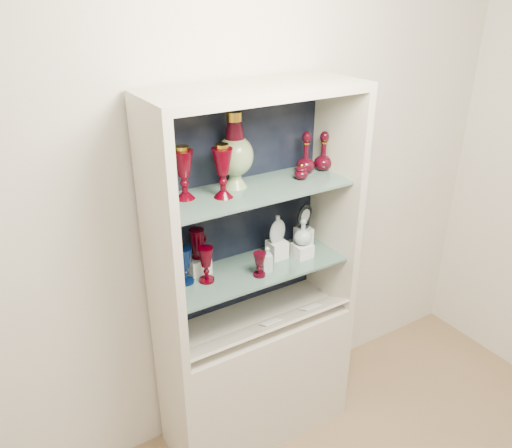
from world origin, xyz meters
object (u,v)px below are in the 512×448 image
pedestal_lamp_left (184,173)px  clear_round_decanter (303,232)px  ruby_goblet_small (260,265)px  clear_square_bottle (267,259)px  lidded_bowl (301,171)px  ruby_pitcher (197,244)px  enamel_urn (235,150)px  ruby_decanter_a (306,150)px  cobalt_goblet (185,266)px  flat_flask (277,228)px  cameo_medallion (304,216)px  pedestal_lamp_right (223,171)px  ruby_goblet_tall (206,265)px  ruby_decanter_b (324,150)px

pedestal_lamp_left → clear_round_decanter: bearing=-8.6°
clear_round_decanter → ruby_goblet_small: bearing=-170.3°
clear_square_bottle → lidded_bowl: bearing=13.0°
ruby_goblet_small → ruby_pitcher: size_ratio=0.82×
enamel_urn → ruby_decanter_a: (0.39, -0.02, -0.06)m
cobalt_goblet → flat_flask: size_ratio=1.23×
ruby_pitcher → clear_round_decanter: ruby_pitcher is taller
lidded_bowl → clear_round_decanter: size_ratio=0.58×
flat_flask → clear_round_decanter: 0.13m
lidded_bowl → ruby_goblet_small: lidded_bowl is taller
ruby_decanter_a → flat_flask: 0.41m
ruby_pitcher → clear_square_bottle: bearing=-50.0°
pedestal_lamp_left → cameo_medallion: 0.77m
pedestal_lamp_right → cobalt_goblet: 0.49m
ruby_pitcher → clear_square_bottle: size_ratio=1.13×
pedestal_lamp_left → flat_flask: pedestal_lamp_left is taller
enamel_urn → clear_round_decanter: bearing=-16.9°
ruby_goblet_tall → cobalt_goblet: bearing=155.6°
ruby_decanter_a → ruby_decanter_b: bearing=-6.7°
ruby_decanter_a → enamel_urn: bearing=177.6°
ruby_decanter_a → flat_flask: ruby_decanter_a is taller
ruby_pitcher → ruby_decanter_a: bearing=-25.3°
pedestal_lamp_right → enamel_urn: size_ratio=0.69×
pedestal_lamp_left → enamel_urn: enamel_urn is taller
ruby_decanter_b → clear_square_bottle: (-0.40, -0.10, -0.46)m
ruby_decanter_b → clear_square_bottle: ruby_decanter_b is taller
ruby_decanter_b → cobalt_goblet: bearing=179.4°
pedestal_lamp_left → ruby_goblet_tall: bearing=-38.8°
cobalt_goblet → ruby_goblet_tall: size_ratio=1.02×
cobalt_goblet → cameo_medallion: bearing=1.7°
ruby_goblet_tall → clear_round_decanter: 0.53m
cobalt_goblet → clear_round_decanter: (0.62, -0.08, 0.05)m
pedestal_lamp_left → flat_flask: (0.48, -0.03, -0.37)m
clear_square_bottle → clear_round_decanter: bearing=7.1°
ruby_goblet_tall → ruby_pitcher: size_ratio=1.19×
ruby_decanter_b → cameo_medallion: (-0.08, 0.03, -0.36)m
pedestal_lamp_left → pedestal_lamp_right: size_ratio=0.98×
pedestal_lamp_left → clear_square_bottle: pedestal_lamp_left is taller
cobalt_goblet → clear_square_bottle: (0.38, -0.11, -0.02)m
flat_flask → lidded_bowl: bearing=-33.1°
pedestal_lamp_left → cameo_medallion: (0.67, 0.01, -0.37)m
flat_flask → ruby_goblet_tall: bearing=171.0°
ruby_pitcher → clear_round_decanter: size_ratio=1.09×
enamel_urn → flat_flask: enamel_urn is taller
cobalt_goblet → cameo_medallion: 0.70m
clear_round_decanter → cobalt_goblet: bearing=172.6°
ruby_goblet_tall → ruby_goblet_small: bearing=-20.6°
pedestal_lamp_left → clear_square_bottle: (0.36, -0.12, -0.47)m
clear_round_decanter → cameo_medallion: bearing=51.1°
enamel_urn → cobalt_goblet: enamel_urn is taller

